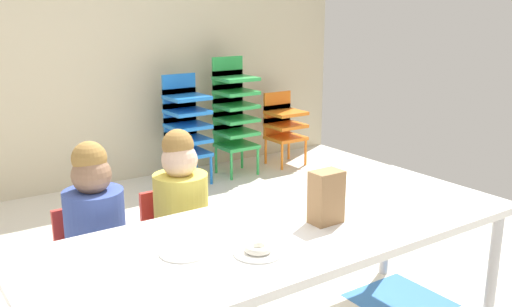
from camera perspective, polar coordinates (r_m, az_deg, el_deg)
name	(u,v)px	position (r m, az deg, el deg)	size (l,w,h in m)	color
back_wall	(48,38)	(4.74, -20.19, 10.84)	(5.57, 0.10, 2.46)	beige
craft_table	(286,238)	(2.32, 2.99, -8.49)	(2.09, 0.78, 0.61)	white
seated_child_near_camera	(95,224)	(2.58, -15.96, -6.83)	(0.32, 0.31, 0.92)	red
seated_child_middle_seat	(180,205)	(2.73, -7.64, -5.18)	(0.34, 0.34, 0.92)	red
kid_chair_blue_stack	(185,123)	(4.79, -7.12, 3.06)	(0.32, 0.30, 0.92)	blue
kid_chair_green_stack	(234,110)	(5.02, -2.25, 4.40)	(0.32, 0.30, 1.04)	green
kid_chair_orange_stack	(283,123)	(5.36, 2.76, 3.08)	(0.32, 0.30, 0.68)	orange
paper_bag_brown	(326,197)	(2.33, 7.09, -4.38)	(0.13, 0.09, 0.22)	#9E754C
paper_plate_near_edge	(258,253)	(2.07, 0.22, -9.97)	(0.18, 0.18, 0.01)	white
paper_plate_center_table	(184,252)	(2.09, -7.27, -9.84)	(0.18, 0.18, 0.01)	white
donut_powdered_on_plate	(258,248)	(2.06, 0.22, -9.52)	(0.10, 0.10, 0.03)	white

